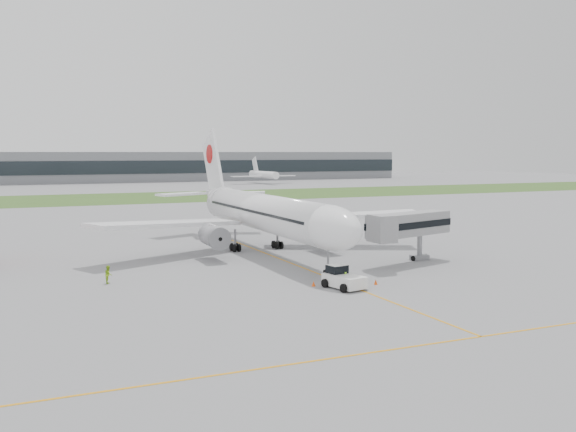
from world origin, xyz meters
name	(u,v)px	position (x,y,z in m)	size (l,w,h in m)	color
ground	(276,257)	(0.00, 0.00, 0.00)	(600.00, 600.00, 0.00)	gray
apron_markings	(291,263)	(0.00, -5.00, 0.00)	(70.00, 70.00, 0.04)	orange
grass_strip	(123,198)	(0.00, 120.00, 0.01)	(600.00, 50.00, 0.02)	#3A5B22
terminal_building	(82,167)	(0.00, 229.87, 7.00)	(320.00, 22.30, 14.00)	gray
airliner	(262,211)	(0.00, 4.87, 5.66)	(48.13, 53.95, 17.88)	white
pushback_tug	(342,278)	(-1.17, -20.44, 1.04)	(3.72, 4.84, 2.26)	white
jet_bridge	(405,225)	(12.79, -11.02, 4.78)	(13.57, 7.54, 6.46)	gray
safety_cone_left	(314,284)	(-3.52, -18.56, 0.27)	(0.40, 0.40, 0.55)	#FF510D
safety_cone_right	(376,282)	(2.80, -20.45, 0.27)	(0.40, 0.40, 0.55)	#FF510D
ground_crew_near	(345,280)	(-0.78, -20.23, 0.79)	(0.58, 0.38, 1.59)	#A2FF2A
ground_crew_far	(108,274)	(-22.68, -8.52, 0.96)	(0.93, 0.73, 1.92)	#9CCF22
distant_aircraft_right	(264,184)	(72.55, 187.29, 0.00)	(29.86, 26.34, 11.42)	white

